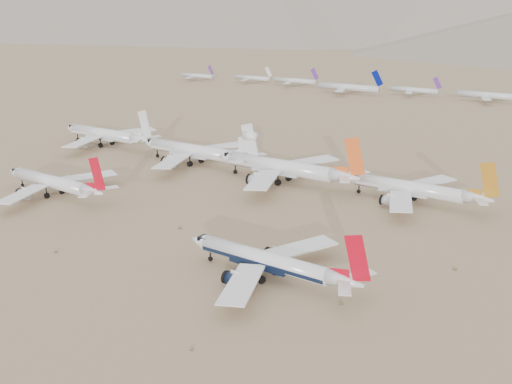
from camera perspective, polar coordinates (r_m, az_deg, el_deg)
ground at (r=126.91m, az=-1.79°, el=-8.42°), size 7000.00×7000.00×0.00m
main_airliner at (r=123.69m, az=1.50°, el=-7.01°), size 42.85×41.85×15.12m
second_airliner at (r=190.17m, az=-19.47°, el=0.86°), size 44.82×43.81×15.89m
row2_gold_tail at (r=179.25m, az=15.50°, el=0.29°), size 45.61×44.61×16.24m
row2_orange_tail at (r=193.38m, az=2.94°, el=2.41°), size 54.13×52.95×19.31m
row2_white_trijet at (r=218.26m, az=-5.82°, el=4.08°), size 53.28×52.08×18.88m
row2_white_twin at (r=257.40m, az=-14.71°, el=5.55°), size 50.97×49.87×18.21m
distant_storage_row at (r=407.70m, az=19.32°, el=9.22°), size 471.37×59.21×16.01m
desert_scrub at (r=116.57m, az=-14.29°, el=-11.32°), size 247.37×121.67×0.63m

